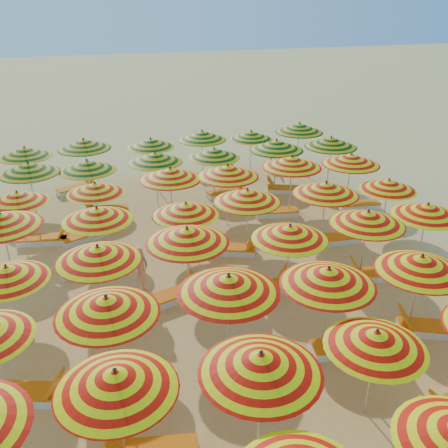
{
  "coord_description": "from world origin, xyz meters",
  "views": [
    {
      "loc": [
        -3.8,
        -12.96,
        8.24
      ],
      "look_at": [
        0.0,
        0.5,
        1.6
      ],
      "focal_mm": 40.0,
      "sensor_mm": 36.0,
      "label": 1
    }
  ],
  "objects_px": {
    "umbrella_21": "(290,232)",
    "umbrella_23": "(427,210)",
    "lounger_9": "(429,328)",
    "umbrella_28": "(326,188)",
    "umbrella_9": "(376,340)",
    "beachgoer_a": "(141,271)",
    "umbrella_26": "(186,209)",
    "umbrella_45": "(202,135)",
    "umbrella_32": "(170,174)",
    "umbrella_34": "(292,162)",
    "umbrella_30": "(18,197)",
    "umbrella_25": "(97,214)",
    "umbrella_47": "(299,128)",
    "umbrella_16": "(421,264)",
    "umbrella_22": "(368,218)",
    "lounger_17": "(337,238)",
    "lounger_27": "(286,169)",
    "umbrella_7": "(116,381)",
    "umbrella_37": "(87,166)",
    "umbrella_35": "(351,159)",
    "lounger_16": "(232,249)",
    "umbrella_44": "(151,143)",
    "umbrella_27": "(247,196)",
    "umbrella_31": "(95,188)",
    "lounger_13": "(376,274)",
    "lounger_15": "(87,266)",
    "lounger_22": "(106,210)",
    "umbrella_33": "(228,171)",
    "umbrella_42": "(25,152)",
    "lounger_7": "(27,393)",
    "umbrella_14": "(229,284)",
    "umbrella_13": "(107,306)",
    "umbrella_36": "(29,168)",
    "lounger_24": "(286,189)",
    "lounger_11": "(171,296)",
    "umbrella_40": "(276,145)",
    "umbrella_29": "(389,185)",
    "umbrella_46": "(251,135)",
    "umbrella_43": "(84,144)",
    "umbrella_24": "(1,220)",
    "umbrella_15": "(328,277)",
    "umbrella_8": "(261,363)",
    "lounger_12": "(268,289)",
    "lounger_21": "(358,205)",
    "lounger_25": "(78,188)"
  },
  "relations": [
    {
      "from": "umbrella_36",
      "to": "lounger_21",
      "type": "height_order",
      "value": "umbrella_36"
    },
    {
      "from": "umbrella_8",
      "to": "lounger_24",
      "type": "distance_m",
      "value": 13.94
    },
    {
      "from": "umbrella_30",
      "to": "lounger_9",
      "type": "xyz_separation_m",
      "value": [
        10.55,
        -7.98,
        -1.74
      ]
    },
    {
      "from": "umbrella_24",
      "to": "lounger_13",
      "type": "height_order",
      "value": "umbrella_24"
    },
    {
      "from": "umbrella_14",
      "to": "umbrella_40",
      "type": "distance_m",
      "value": 11.25
    },
    {
      "from": "umbrella_25",
      "to": "lounger_27",
      "type": "distance_m",
      "value": 12.01
    },
    {
      "from": "umbrella_40",
      "to": "umbrella_45",
      "type": "bearing_deg",
      "value": 134.38
    },
    {
      "from": "umbrella_26",
      "to": "umbrella_9",
      "type": "bearing_deg",
      "value": -72.38
    },
    {
      "from": "umbrella_33",
      "to": "lounger_13",
      "type": "xyz_separation_m",
      "value": [
        3.37,
        -5.07,
        -2.0
      ]
    },
    {
      "from": "lounger_16",
      "to": "umbrella_23",
      "type": "bearing_deg",
      "value": -3.26
    },
    {
      "from": "umbrella_25",
      "to": "umbrella_47",
      "type": "xyz_separation_m",
      "value": [
        9.85,
        7.42,
        0.12
      ]
    },
    {
      "from": "umbrella_23",
      "to": "lounger_16",
      "type": "xyz_separation_m",
      "value": [
        -5.59,
        2.48,
        -1.84
      ]
    },
    {
      "from": "umbrella_9",
      "to": "beachgoer_a",
      "type": "height_order",
      "value": "umbrella_9"
    },
    {
      "from": "umbrella_26",
      "to": "umbrella_35",
      "type": "relative_size",
      "value": 0.98
    },
    {
      "from": "lounger_15",
      "to": "lounger_22",
      "type": "distance_m",
      "value": 4.49
    },
    {
      "from": "lounger_9",
      "to": "umbrella_28",
      "type": "bearing_deg",
      "value": -61.42
    },
    {
      "from": "umbrella_9",
      "to": "umbrella_45",
      "type": "xyz_separation_m",
      "value": [
        0.07,
        15.07,
        0.16
      ]
    },
    {
      "from": "umbrella_46",
      "to": "umbrella_36",
      "type": "bearing_deg",
      "value": -164.1
    },
    {
      "from": "umbrella_21",
      "to": "umbrella_22",
      "type": "height_order",
      "value": "umbrella_22"
    },
    {
      "from": "umbrella_27",
      "to": "lounger_11",
      "type": "relative_size",
      "value": 1.41
    },
    {
      "from": "umbrella_46",
      "to": "lounger_24",
      "type": "bearing_deg",
      "value": -75.35
    },
    {
      "from": "umbrella_14",
      "to": "lounger_15",
      "type": "xyz_separation_m",
      "value": [
        -3.16,
        5.39,
        -2.05
      ]
    },
    {
      "from": "umbrella_16",
      "to": "umbrella_22",
      "type": "distance_m",
      "value": 2.75
    },
    {
      "from": "umbrella_7",
      "to": "umbrella_46",
      "type": "distance_m",
      "value": 16.77
    },
    {
      "from": "umbrella_45",
      "to": "umbrella_46",
      "type": "height_order",
      "value": "umbrella_45"
    },
    {
      "from": "umbrella_26",
      "to": "umbrella_29",
      "type": "bearing_deg",
      "value": 2.31
    },
    {
      "from": "lounger_7",
      "to": "lounger_24",
      "type": "relative_size",
      "value": 1.0
    },
    {
      "from": "umbrella_7",
      "to": "umbrella_36",
      "type": "distance_m",
      "value": 12.41
    },
    {
      "from": "lounger_13",
      "to": "lounger_22",
      "type": "relative_size",
      "value": 1.02
    },
    {
      "from": "umbrella_32",
      "to": "umbrella_34",
      "type": "bearing_deg",
      "value": -0.08
    },
    {
      "from": "umbrella_27",
      "to": "umbrella_30",
      "type": "bearing_deg",
      "value": 161.57
    },
    {
      "from": "umbrella_13",
      "to": "umbrella_44",
      "type": "bearing_deg",
      "value": 77.72
    },
    {
      "from": "umbrella_34",
      "to": "umbrella_43",
      "type": "height_order",
      "value": "umbrella_34"
    },
    {
      "from": "umbrella_44",
      "to": "lounger_17",
      "type": "relative_size",
      "value": 1.53
    },
    {
      "from": "umbrella_24",
      "to": "lounger_9",
      "type": "bearing_deg",
      "value": -27.21
    },
    {
      "from": "umbrella_7",
      "to": "umbrella_37",
      "type": "xyz_separation_m",
      "value": [
        -0.09,
        12.12,
        -0.03
      ]
    },
    {
      "from": "umbrella_16",
      "to": "umbrella_33",
      "type": "bearing_deg",
      "value": 109.54
    },
    {
      "from": "umbrella_29",
      "to": "lounger_7",
      "type": "height_order",
      "value": "umbrella_29"
    },
    {
      "from": "umbrella_33",
      "to": "umbrella_42",
      "type": "bearing_deg",
      "value": 146.49
    },
    {
      "from": "lounger_12",
      "to": "lounger_27",
      "type": "xyz_separation_m",
      "value": [
        4.61,
        9.98,
        0.0
      ]
    },
    {
      "from": "umbrella_28",
      "to": "lounger_12",
      "type": "distance_m",
      "value": 4.27
    },
    {
      "from": "umbrella_21",
      "to": "umbrella_23",
      "type": "relative_size",
      "value": 1.14
    },
    {
      "from": "umbrella_25",
      "to": "umbrella_27",
      "type": "xyz_separation_m",
      "value": [
        4.8,
        0.06,
        0.05
      ]
    },
    {
      "from": "umbrella_31",
      "to": "lounger_13",
      "type": "bearing_deg",
      "value": -33.26
    },
    {
      "from": "lounger_15",
      "to": "umbrella_15",
      "type": "bearing_deg",
      "value": -66.12
    },
    {
      "from": "umbrella_44",
      "to": "lounger_7",
      "type": "xyz_separation_m",
      "value": [
        -4.64,
        -12.54,
        -1.82
      ]
    },
    {
      "from": "lounger_7",
      "to": "lounger_25",
      "type": "xyz_separation_m",
      "value": [
        1.26,
        12.58,
        0.0
      ]
    },
    {
      "from": "umbrella_9",
      "to": "umbrella_37",
      "type": "distance_m",
      "value": 13.26
    },
    {
      "from": "umbrella_32",
      "to": "lounger_17",
      "type": "xyz_separation_m",
      "value": [
        5.41,
        -2.81,
        -1.99
      ]
    },
    {
      "from": "umbrella_25",
      "to": "umbrella_34",
      "type": "bearing_deg",
      "value": 19.63
    }
  ]
}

